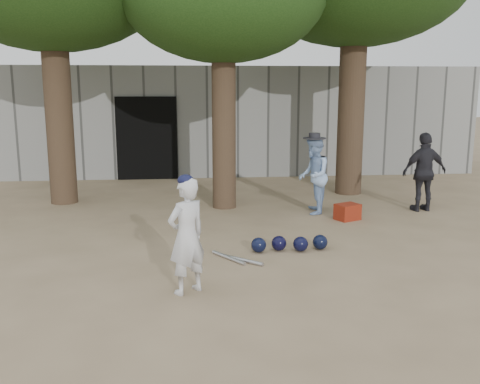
{
  "coord_description": "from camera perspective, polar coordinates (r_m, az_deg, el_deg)",
  "views": [
    {
      "loc": [
        -0.17,
        -6.6,
        2.46
      ],
      "look_at": [
        0.6,
        1.0,
        0.95
      ],
      "focal_mm": 40.0,
      "sensor_mm": 36.0,
      "label": 1
    }
  ],
  "objects": [
    {
      "name": "helmet_row",
      "position": [
        8.19,
        5.32,
        -5.5
      ],
      "size": [
        1.19,
        0.3,
        0.23
      ],
      "color": "black",
      "rests_on": "ground"
    },
    {
      "name": "bat_pile",
      "position": [
        7.74,
        -0.52,
        -7.13
      ],
      "size": [
        0.69,
        0.69,
        0.06
      ],
      "color": "#B2B1B9",
      "rests_on": "ground"
    },
    {
      "name": "ground",
      "position": [
        7.04,
        -4.09,
        -9.29
      ],
      "size": [
        70.0,
        70.0,
        0.0
      ],
      "primitive_type": "plane",
      "color": "#937C5E",
      "rests_on": "ground"
    },
    {
      "name": "boy_player",
      "position": [
        6.42,
        -5.71,
        -4.71
      ],
      "size": [
        0.62,
        0.58,
        1.42
      ],
      "primitive_type": "imported",
      "rotation": [
        0.0,
        0.0,
        3.77
      ],
      "color": "silver",
      "rests_on": "ground"
    },
    {
      "name": "back_building",
      "position": [
        16.96,
        -5.28,
        7.91
      ],
      "size": [
        16.0,
        5.24,
        3.0
      ],
      "color": "gray",
      "rests_on": "ground"
    },
    {
      "name": "red_bag",
      "position": [
        10.22,
        11.39,
        -2.09
      ],
      "size": [
        0.52,
        0.47,
        0.3
      ],
      "primitive_type": "cube",
      "rotation": [
        0.0,
        0.0,
        0.44
      ],
      "color": "maroon",
      "rests_on": "ground"
    },
    {
      "name": "spectator_blue",
      "position": [
        10.5,
        7.84,
        1.75
      ],
      "size": [
        0.72,
        0.84,
        1.51
      ],
      "primitive_type": "imported",
      "rotation": [
        0.0,
        0.0,
        4.49
      ],
      "color": "#95B7E7",
      "rests_on": "ground"
    },
    {
      "name": "spectator_dark",
      "position": [
        11.24,
        19.07,
        2.03
      ],
      "size": [
        0.96,
        0.48,
        1.58
      ],
      "primitive_type": "imported",
      "rotation": [
        0.0,
        0.0,
        3.25
      ],
      "color": "black",
      "rests_on": "ground"
    }
  ]
}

